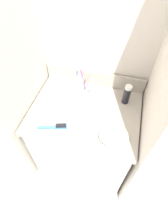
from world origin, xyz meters
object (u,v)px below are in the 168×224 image
Objects in this scene: shaving_cream_can at (127,95)px; toothbrush_cup at (79,83)px; hairbrush at (57,127)px; hand_towel at (115,136)px.

toothbrush_cup is at bearing 172.27° from shaving_cream_can.
hairbrush is 0.38m from hand_towel.
toothbrush_cup reaches higher than hand_towel.
shaving_cream_can reaches higher than hand_towel.
shaving_cream_can is at bearing 85.05° from hand_towel.
hairbrush is at bearing -139.67° from shaving_cream_can.
hairbrush is (-0.40, -0.34, -0.07)m from shaving_cream_can.
shaving_cream_can is at bearing 23.45° from hairbrush.
toothbrush_cup is 0.36m from shaving_cream_can.
shaving_cream_can is (0.36, -0.05, 0.02)m from toothbrush_cup.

